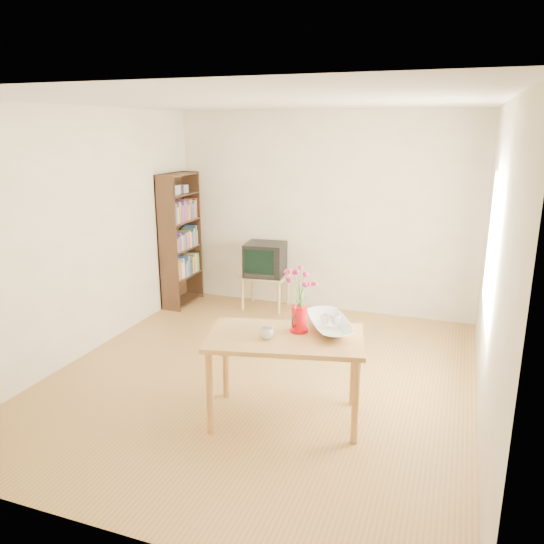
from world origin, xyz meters
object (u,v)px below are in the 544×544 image
at_px(pitcher, 299,320).
at_px(mug, 267,333).
at_px(bowl, 330,303).
at_px(television, 266,259).
at_px(table, 286,346).

height_order(pitcher, mug, pitcher).
height_order(bowl, television, bowl).
xyz_separation_m(bowl, television, (-1.45, 2.35, -0.29)).
bearing_deg(bowl, pitcher, -145.22).
bearing_deg(television, table, -71.88).
xyz_separation_m(table, bowl, (0.29, 0.28, 0.31)).
distance_m(mug, television, 2.93).
xyz_separation_m(table, pitcher, (0.08, 0.13, 0.20)).
bearing_deg(pitcher, mug, -120.86).
bearing_deg(mug, pitcher, -179.42).
distance_m(table, pitcher, 0.25).
distance_m(table, mug, 0.21).
distance_m(pitcher, mug, 0.31).
relative_size(table, pitcher, 6.14).
height_order(table, bowl, bowl).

